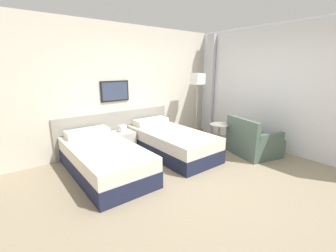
{
  "coord_description": "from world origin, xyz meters",
  "views": [
    {
      "loc": [
        -2.6,
        -2.28,
        1.8
      ],
      "look_at": [
        0.1,
        1.17,
        0.65
      ],
      "focal_mm": 24.0,
      "sensor_mm": 36.0,
      "label": 1
    }
  ],
  "objects_px": {
    "armchair": "(253,143)",
    "bed_near_door": "(104,159)",
    "bed_near_window": "(171,142)",
    "side_table": "(219,132)",
    "nightstand": "(123,141)",
    "floor_lamp": "(197,83)"
  },
  "relations": [
    {
      "from": "floor_lamp",
      "to": "armchair",
      "type": "bearing_deg",
      "value": -85.37
    },
    {
      "from": "bed_near_door",
      "to": "side_table",
      "type": "relative_size",
      "value": 3.43
    },
    {
      "from": "side_table",
      "to": "floor_lamp",
      "type": "bearing_deg",
      "value": 76.2
    },
    {
      "from": "bed_near_window",
      "to": "nightstand",
      "type": "bearing_deg",
      "value": 135.19
    },
    {
      "from": "bed_near_door",
      "to": "side_table",
      "type": "height_order",
      "value": "bed_near_door"
    },
    {
      "from": "nightstand",
      "to": "side_table",
      "type": "height_order",
      "value": "nightstand"
    },
    {
      "from": "side_table",
      "to": "armchair",
      "type": "height_order",
      "value": "armchair"
    },
    {
      "from": "bed_near_window",
      "to": "side_table",
      "type": "relative_size",
      "value": 3.43
    },
    {
      "from": "bed_near_door",
      "to": "armchair",
      "type": "relative_size",
      "value": 1.9
    },
    {
      "from": "armchair",
      "to": "bed_near_door",
      "type": "bearing_deg",
      "value": 84.09
    },
    {
      "from": "nightstand",
      "to": "armchair",
      "type": "relative_size",
      "value": 0.56
    },
    {
      "from": "bed_near_door",
      "to": "armchair",
      "type": "distance_m",
      "value": 3.04
    },
    {
      "from": "floor_lamp",
      "to": "bed_near_window",
      "type": "bearing_deg",
      "value": -158.57
    },
    {
      "from": "bed_near_door",
      "to": "side_table",
      "type": "distance_m",
      "value": 2.52
    },
    {
      "from": "side_table",
      "to": "nightstand",
      "type": "bearing_deg",
      "value": 145.07
    },
    {
      "from": "nightstand",
      "to": "floor_lamp",
      "type": "relative_size",
      "value": 0.36
    },
    {
      "from": "nightstand",
      "to": "floor_lamp",
      "type": "bearing_deg",
      "value": -7.71
    },
    {
      "from": "bed_near_door",
      "to": "side_table",
      "type": "xyz_separation_m",
      "value": [
        2.48,
        -0.47,
        0.15
      ]
    },
    {
      "from": "side_table",
      "to": "armchair",
      "type": "xyz_separation_m",
      "value": [
        0.36,
        -0.62,
        -0.15
      ]
    },
    {
      "from": "nightstand",
      "to": "armchair",
      "type": "height_order",
      "value": "armchair"
    },
    {
      "from": "bed_near_door",
      "to": "armchair",
      "type": "xyz_separation_m",
      "value": [
        2.84,
        -1.09,
        -0.01
      ]
    },
    {
      "from": "bed_near_window",
      "to": "bed_near_door",
      "type": "bearing_deg",
      "value": 180.0
    }
  ]
}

